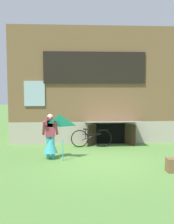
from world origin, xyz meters
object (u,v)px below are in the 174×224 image
object	(u,v)px
bicycle_black	(91,138)
wooden_crate	(173,165)
kite	(59,126)
person	(50,140)

from	to	relation	value
bicycle_black	wooden_crate	xyz separation A→B (m)	(2.19, -3.64, -0.17)
kite	wooden_crate	world-z (taller)	kite
person	bicycle_black	distance (m)	2.47
kite	bicycle_black	world-z (taller)	kite
bicycle_black	wooden_crate	size ratio (longest dim) A/B	4.11
kite	bicycle_black	distance (m)	2.83
person	bicycle_black	xyz separation A→B (m)	(1.63, 1.83, -0.29)
kite	bicycle_black	xyz separation A→B (m)	(1.29, 2.36, -0.89)
kite	wooden_crate	distance (m)	3.86
kite	bicycle_black	bearing A→B (deg)	61.38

